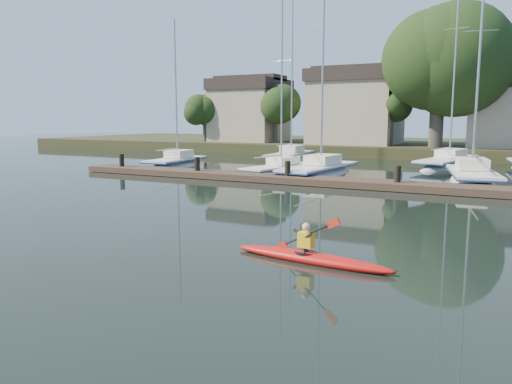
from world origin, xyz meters
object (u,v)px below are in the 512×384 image
at_px(sailboat_2, 319,179).
at_px(sailboat_6, 448,169).
at_px(sailboat_1, 279,176).
at_px(sailboat_5, 290,162).
at_px(dock, 340,182).
at_px(sailboat_3, 472,186).
at_px(sailboat_0, 176,169).
at_px(kayak, 310,256).

height_order(sailboat_2, sailboat_6, sailboat_6).
bearing_deg(sailboat_1, sailboat_5, 120.80).
distance_m(dock, sailboat_6, 14.23).
bearing_deg(sailboat_2, sailboat_1, -172.19).
height_order(sailboat_1, sailboat_3, sailboat_3).
bearing_deg(sailboat_0, sailboat_5, 54.09).
bearing_deg(kayak, dock, 110.39).
xyz_separation_m(sailboat_0, sailboat_5, (5.27, 9.04, 0.00)).
distance_m(sailboat_5, sailboat_6, 12.63).
distance_m(kayak, sailboat_1, 19.84).
bearing_deg(kayak, sailboat_1, 122.29).
bearing_deg(dock, sailboat_2, 123.27).
bearing_deg(sailboat_2, sailboat_3, 9.27).
distance_m(sailboat_3, sailboat_6, 9.37).
relative_size(sailboat_0, sailboat_3, 0.83).
relative_size(dock, sailboat_3, 2.39).
distance_m(sailboat_0, sailboat_1, 8.82).
relative_size(sailboat_2, sailboat_6, 0.93).
bearing_deg(dock, kayak, -75.21).
bearing_deg(sailboat_3, kayak, -108.20).
bearing_deg(dock, sailboat_3, 36.63).
bearing_deg(sailboat_1, dock, -24.44).
height_order(sailboat_3, sailboat_5, sailboat_5).
bearing_deg(sailboat_0, sailboat_2, -9.51).
bearing_deg(sailboat_0, sailboat_6, 21.03).
distance_m(dock, sailboat_5, 16.27).
bearing_deg(sailboat_6, sailboat_2, -112.15).
relative_size(dock, sailboat_2, 2.16).
distance_m(sailboat_1, sailboat_2, 2.66).
relative_size(sailboat_2, sailboat_5, 1.04).
xyz_separation_m(dock, sailboat_2, (-2.57, 3.91, -0.40)).
xyz_separation_m(dock, sailboat_6, (3.90, 13.68, -0.40)).
bearing_deg(dock, sailboat_0, 161.53).
bearing_deg(kayak, sailboat_6, 95.15).
bearing_deg(sailboat_3, sailboat_1, 173.51).
distance_m(dock, sailboat_1, 6.46).
xyz_separation_m(sailboat_1, sailboat_3, (11.39, 0.81, -0.05)).
height_order(dock, sailboat_5, sailboat_5).
distance_m(sailboat_2, sailboat_3, 8.76).
bearing_deg(sailboat_5, sailboat_0, -123.76).
xyz_separation_m(kayak, sailboat_1, (-8.91, 17.73, -0.33)).
bearing_deg(sailboat_3, dock, -153.94).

